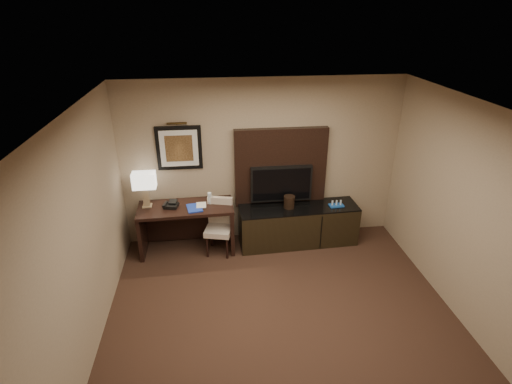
{
  "coord_description": "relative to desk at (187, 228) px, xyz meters",
  "views": [
    {
      "loc": [
        -0.81,
        -3.5,
        3.68
      ],
      "look_at": [
        -0.18,
        1.8,
        1.15
      ],
      "focal_mm": 28.0,
      "sensor_mm": 36.0,
      "label": 1
    }
  ],
  "objects": [
    {
      "name": "water_bottle",
      "position": [
        0.38,
        0.06,
        0.49
      ],
      "size": [
        0.08,
        0.08,
        0.19
      ],
      "primitive_type": "cylinder",
      "rotation": [
        0.0,
        0.0,
        -0.29
      ],
      "color": "silver",
      "rests_on": "desk"
    },
    {
      "name": "minibar_tray",
      "position": [
        2.44,
        -0.03,
        0.32
      ],
      "size": [
        0.24,
        0.16,
        0.08
      ],
      "primitive_type": null,
      "rotation": [
        0.0,
        0.0,
        0.08
      ],
      "color": "#1B55B2",
      "rests_on": "credenza"
    },
    {
      "name": "wall_back",
      "position": [
        1.25,
        0.35,
        0.95
      ],
      "size": [
        4.5,
        0.01,
        2.7
      ],
      "primitive_type": "cube",
      "color": "#9B8569",
      "rests_on": "floor"
    },
    {
      "name": "artwork",
      "position": [
        -0.05,
        0.33,
        1.25
      ],
      "size": [
        0.7,
        0.04,
        0.7
      ],
      "primitive_type": "cube",
      "color": "black",
      "rests_on": "wall_back"
    },
    {
      "name": "desk_phone",
      "position": [
        -0.22,
        0.0,
        0.45
      ],
      "size": [
        0.24,
        0.23,
        0.1
      ],
      "primitive_type": null,
      "rotation": [
        0.0,
        0.0,
        -0.22
      ],
      "color": "black",
      "rests_on": "desk"
    },
    {
      "name": "credenza",
      "position": [
        1.82,
        -0.0,
        -0.06
      ],
      "size": [
        1.97,
        0.62,
        0.67
      ],
      "primitive_type": "cube",
      "rotation": [
        0.0,
        0.0,
        0.04
      ],
      "color": "black",
      "rests_on": "floor"
    },
    {
      "name": "tv",
      "position": [
        1.55,
        0.19,
        0.62
      ],
      "size": [
        1.0,
        0.08,
        0.6
      ],
      "primitive_type": "cube",
      "color": "black",
      "rests_on": "tv_wall_panel"
    },
    {
      "name": "floor",
      "position": [
        1.25,
        -2.15,
        -0.4
      ],
      "size": [
        4.5,
        5.0,
        0.01
      ],
      "primitive_type": "cube",
      "color": "#321E16",
      "rests_on": "ground"
    },
    {
      "name": "desk",
      "position": [
        0.0,
        0.0,
        0.0
      ],
      "size": [
        1.5,
        0.68,
        0.79
      ],
      "primitive_type": "cube",
      "rotation": [
        0.0,
        0.0,
        0.03
      ],
      "color": "black",
      "rests_on": "floor"
    },
    {
      "name": "blue_folder",
      "position": [
        0.14,
        -0.09,
        0.41
      ],
      "size": [
        0.27,
        0.33,
        0.02
      ],
      "primitive_type": "cube",
      "rotation": [
        0.0,
        0.0,
        0.17
      ],
      "color": "#1934A6",
      "rests_on": "desk"
    },
    {
      "name": "book",
      "position": [
        0.17,
        -0.01,
        0.5
      ],
      "size": [
        0.15,
        0.02,
        0.21
      ],
      "primitive_type": "imported",
      "rotation": [
        0.0,
        0.0,
        0.01
      ],
      "color": "#B6A98F",
      "rests_on": "desk"
    },
    {
      "name": "ceiling",
      "position": [
        1.25,
        -2.15,
        2.3
      ],
      "size": [
        4.5,
        5.0,
        0.01
      ],
      "primitive_type": "cube",
      "color": "silver",
      "rests_on": "wall_back"
    },
    {
      "name": "table_lamp",
      "position": [
        -0.6,
        0.08,
        0.69
      ],
      "size": [
        0.37,
        0.23,
        0.58
      ],
      "primitive_type": null,
      "rotation": [
        0.0,
        0.0,
        -0.08
      ],
      "color": "#9E8562",
      "rests_on": "desk"
    },
    {
      "name": "ice_bucket",
      "position": [
        1.66,
        0.01,
        0.37
      ],
      "size": [
        0.2,
        0.2,
        0.2
      ],
      "primitive_type": "cylinder",
      "rotation": [
        0.0,
        0.0,
        0.12
      ],
      "color": "black",
      "rests_on": "credenza"
    },
    {
      "name": "desk_chair",
      "position": [
        0.5,
        -0.14,
        0.02
      ],
      "size": [
        0.5,
        0.55,
        0.84
      ],
      "primitive_type": null,
      "rotation": [
        0.0,
        0.0,
        -0.25
      ],
      "color": "beige",
      "rests_on": "floor"
    },
    {
      "name": "tv_wall_panel",
      "position": [
        1.55,
        0.29,
        0.87
      ],
      "size": [
        1.5,
        0.12,
        1.3
      ],
      "primitive_type": "cube",
      "color": "black",
      "rests_on": "wall_back"
    },
    {
      "name": "wall_left",
      "position": [
        -1.0,
        -2.15,
        0.95
      ],
      "size": [
        0.01,
        5.0,
        2.7
      ],
      "primitive_type": "cube",
      "color": "#9B8569",
      "rests_on": "floor"
    },
    {
      "name": "picture_light",
      "position": [
        -0.05,
        0.29,
        1.65
      ],
      "size": [
        0.04,
        0.04,
        0.3
      ],
      "primitive_type": "cylinder",
      "color": "#3E2D13",
      "rests_on": "wall_back"
    },
    {
      "name": "wall_right",
      "position": [
        3.5,
        -2.15,
        0.95
      ],
      "size": [
        0.01,
        5.0,
        2.7
      ],
      "primitive_type": "cube",
      "color": "#9B8569",
      "rests_on": "floor"
    }
  ]
}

